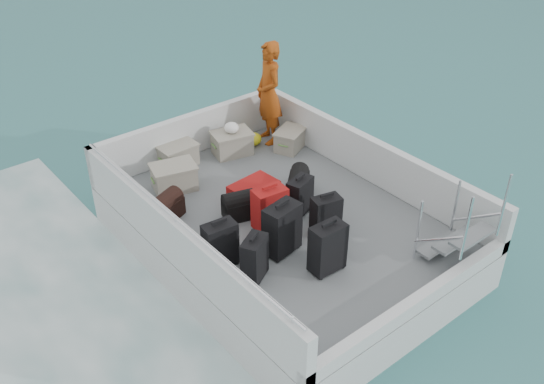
{
  "coord_description": "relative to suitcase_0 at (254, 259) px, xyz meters",
  "views": [
    {
      "loc": [
        -4.61,
        -5.42,
        5.67
      ],
      "look_at": [
        -0.09,
        0.15,
        1.0
      ],
      "focal_mm": 40.0,
      "sensor_mm": 36.0,
      "label": 1
    }
  ],
  "objects": [
    {
      "name": "white_bag",
      "position": [
        1.65,
        2.76,
        0.16
      ],
      "size": [
        0.24,
        0.24,
        0.18
      ],
      "primitive_type": "ellipsoid",
      "color": "white",
      "rests_on": "crate_2"
    },
    {
      "name": "passenger",
      "position": [
        2.44,
        2.75,
        0.58
      ],
      "size": [
        0.59,
        0.75,
        1.78
      ],
      "primitive_type": "imported",
      "rotation": [
        0.0,
        0.0,
        -1.85
      ],
      "color": "#DC5914",
      "rests_on": "deck"
    },
    {
      "name": "duffel_2",
      "position": [
        1.69,
        1.11,
        -0.15
      ],
      "size": [
        0.58,
        0.57,
        0.32
      ],
      "primitive_type": null,
      "rotation": [
        0.0,
        0.0,
        0.75
      ],
      "color": "black",
      "rests_on": "deck"
    },
    {
      "name": "ferry_hull",
      "position": [
        1.14,
        0.8,
        -0.63
      ],
      "size": [
        3.6,
        5.0,
        0.6
      ],
      "primitive_type": "cube",
      "color": "silver",
      "rests_on": "ground"
    },
    {
      "name": "suitcase_4",
      "position": [
        0.61,
        0.21,
        0.05
      ],
      "size": [
        0.52,
        0.36,
        0.72
      ],
      "primitive_type": "cube",
      "rotation": [
        0.0,
        0.0,
        0.15
      ],
      "color": "black",
      "rests_on": "deck"
    },
    {
      "name": "suitcase_0",
      "position": [
        0.0,
        0.0,
        0.0
      ],
      "size": [
        0.45,
        0.38,
        0.61
      ],
      "primitive_type": "cube",
      "rotation": [
        0.0,
        0.0,
        0.5
      ],
      "color": "black",
      "rests_on": "deck"
    },
    {
      "name": "deck",
      "position": [
        1.14,
        0.8,
        -0.32
      ],
      "size": [
        3.3,
        4.7,
        0.02
      ],
      "primitive_type": "cube",
      "color": "slate",
      "rests_on": "ferry_hull"
    },
    {
      "name": "crate_1",
      "position": [
        0.74,
        3.0,
        -0.13
      ],
      "size": [
        0.58,
        0.41,
        0.35
      ],
      "primitive_type": "cube",
      "rotation": [
        0.0,
        0.0,
        0.02
      ],
      "color": "gray",
      "rests_on": "deck"
    },
    {
      "name": "suitcase_7",
      "position": [
        1.38,
        0.73,
        -0.02
      ],
      "size": [
        0.45,
        0.33,
        0.57
      ],
      "primitive_type": "cube",
      "rotation": [
        0.0,
        0.0,
        0.29
      ],
      "color": "black",
      "rests_on": "deck"
    },
    {
      "name": "crate_0",
      "position": [
        0.32,
        2.43,
        -0.11
      ],
      "size": [
        0.72,
        0.58,
        0.38
      ],
      "primitive_type": "cube",
      "rotation": [
        0.0,
        0.0,
        -0.26
      ],
      "color": "gray",
      "rests_on": "deck"
    },
    {
      "name": "ground",
      "position": [
        1.14,
        0.8,
        -0.93
      ],
      "size": [
        160.0,
        160.0,
        0.0
      ],
      "primitive_type": "plane",
      "color": "#185556",
      "rests_on": "ground"
    },
    {
      "name": "crate_2",
      "position": [
        1.65,
        2.76,
        -0.12
      ],
      "size": [
        0.69,
        0.55,
        0.37
      ],
      "primitive_type": "cube",
      "rotation": [
        0.0,
        0.0,
        -0.23
      ],
      "color": "gray",
      "rests_on": "deck"
    },
    {
      "name": "crate_3",
      "position": [
        2.52,
        2.28,
        -0.14
      ],
      "size": [
        0.65,
        0.57,
        0.33
      ],
      "primitive_type": "cube",
      "rotation": [
        0.0,
        0.0,
        0.44
      ],
      "color": "gray",
      "rests_on": "deck"
    },
    {
      "name": "suitcase_1",
      "position": [
        -0.17,
        0.49,
        0.01
      ],
      "size": [
        0.45,
        0.29,
        0.63
      ],
      "primitive_type": "cube",
      "rotation": [
        0.0,
        0.0,
        -0.11
      ],
      "color": "black",
      "rests_on": "deck"
    },
    {
      "name": "deck_fittings",
      "position": [
        1.48,
        0.48,
        0.07
      ],
      "size": [
        3.6,
        5.0,
        0.9
      ],
      "color": "silver",
      "rests_on": "deck"
    },
    {
      "name": "yellow_bag",
      "position": [
        2.13,
        2.78,
        -0.2
      ],
      "size": [
        0.28,
        0.26,
        0.22
      ],
      "primitive_type": "ellipsoid",
      "color": "yellow",
      "rests_on": "deck"
    },
    {
      "name": "suitcase_8",
      "position": [
        1.08,
        1.42,
        -0.17
      ],
      "size": [
        0.73,
        0.51,
        0.27
      ],
      "primitive_type": "cube",
      "rotation": [
        0.0,
        0.0,
        1.66
      ],
      "color": "#97170B",
      "rests_on": "deck"
    },
    {
      "name": "suitcase_5",
      "position": [
        0.82,
        0.72,
        0.01
      ],
      "size": [
        0.49,
        0.33,
        0.63
      ],
      "primitive_type": "cube",
      "rotation": [
        0.0,
        0.0,
        -0.12
      ],
      "color": "#97170B",
      "rests_on": "deck"
    },
    {
      "name": "duffel_0",
      "position": [
        -0.17,
        1.82,
        -0.15
      ],
      "size": [
        0.56,
        0.46,
        0.32
      ],
      "primitive_type": null,
      "rotation": [
        0.0,
        0.0,
        0.38
      ],
      "color": "black",
      "rests_on": "deck"
    },
    {
      "name": "suitcase_3",
      "position": [
        0.81,
        -0.44,
        0.04
      ],
      "size": [
        0.46,
        0.28,
        0.68
      ],
      "primitive_type": "cube",
      "rotation": [
        0.0,
        0.0,
        -0.04
      ],
      "color": "black",
      "rests_on": "deck"
    },
    {
      "name": "duffel_1",
      "position": [
        0.64,
        1.2,
        -0.15
      ],
      "size": [
        0.52,
        0.42,
        0.32
      ],
      "primitive_type": null,
      "rotation": [
        0.0,
        0.0,
        -0.3
      ],
      "color": "black",
      "rests_on": "deck"
    },
    {
      "name": "suitcase_6",
      "position": [
        1.37,
        0.17,
        -0.03
      ],
      "size": [
        0.44,
        0.32,
        0.55
      ],
      "primitive_type": "cube",
      "rotation": [
        0.0,
        0.0,
        -0.25
      ],
      "color": "black",
      "rests_on": "deck"
    }
  ]
}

